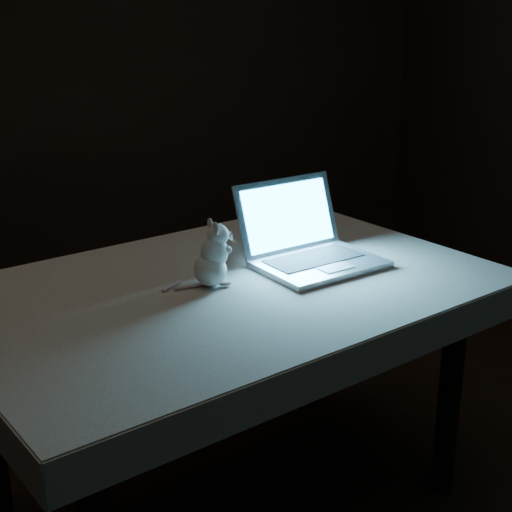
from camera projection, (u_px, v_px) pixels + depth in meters
name	position (u px, v px, depth m)	size (l,w,h in m)	color
floor	(152.00, 489.00, 2.62)	(5.00, 5.00, 0.00)	black
back_wall	(69.00, 59.00, 4.44)	(4.50, 0.04, 2.60)	black
table	(228.00, 402.00, 2.40)	(1.51, 0.97, 0.81)	black
tablecloth	(228.00, 294.00, 2.33)	(1.62, 1.08, 0.11)	beige
laptop	(321.00, 228.00, 2.36)	(0.39, 0.34, 0.27)	#A7A7AB
plush_mouse	(210.00, 254.00, 2.22)	(0.15, 0.15, 0.20)	white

